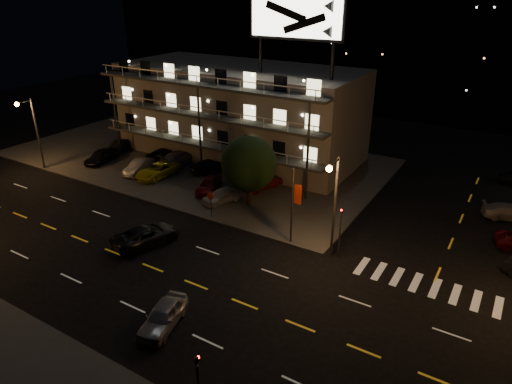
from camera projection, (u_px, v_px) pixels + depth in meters
The scene contains 24 objects.
ground at pixel (174, 276), 32.41m from camera, with size 140.00×140.00×0.00m, color black.
curb_nw at pixel (194, 157), 54.55m from camera, with size 44.00×24.00×0.15m, color #3A3A38.
motel at pixel (240, 111), 53.46m from camera, with size 28.00×13.80×18.10m.
hill_backdrop at pixel (391, 28), 83.87m from camera, with size 120.00×25.00×24.00m.
streetlight_nw at pixel (33, 127), 48.83m from camera, with size 0.44×1.92×8.00m.
streetlight_nc at pixel (333, 199), 32.49m from camera, with size 0.44×1.92×8.00m.
signal_nw at pixel (340, 227), 33.68m from camera, with size 0.20×0.27×4.60m.
signal_sw at pixel (198, 383), 20.48m from camera, with size 0.20×0.27×4.60m.
banner_north at pixel (293, 205), 35.10m from camera, with size 0.83×0.16×6.40m.
stop_sign at pixel (211, 201), 39.78m from camera, with size 0.91×0.11×2.61m.
tree at pixel (249, 165), 40.94m from camera, with size 5.26×5.07×6.63m.
lot_car_0 at pixel (101, 156), 52.45m from camera, with size 1.81×4.51×1.54m, color black.
lot_car_1 at pixel (139, 166), 49.59m from camera, with size 1.50×4.29×1.41m, color #97969C.
lot_car_2 at pixel (158, 170), 48.51m from camera, with size 2.39×5.18×1.44m, color #CBC513.
lot_car_3 at pixel (209, 185), 45.16m from camera, with size 1.79×4.41×1.28m, color #510B0F.
lot_car_4 at pixel (222, 195), 42.84m from camera, with size 1.59×3.95×1.35m, color #97969C.
lot_car_5 at pixel (123, 144), 56.68m from camera, with size 1.43×4.10×1.35m, color black.
lot_car_6 at pixel (165, 154), 53.40m from camera, with size 2.21×4.80×1.33m, color black.
lot_car_7 at pixel (181, 157), 52.04m from camera, with size 2.14×5.26×1.53m, color #97969C.
lot_car_8 at pixel (210, 165), 49.83m from camera, with size 1.73×4.30×1.46m, color black.
lot_car_9 at pixel (262, 182), 45.62m from camera, with size 1.56×4.48×1.48m, color #510B0F.
side_car_2 at pixel (510, 212), 40.08m from camera, with size 1.83×4.51×1.31m, color #97969C.
road_car_east at pixel (163, 316), 27.42m from camera, with size 1.71×4.24×1.44m, color #97969C.
road_car_west at pixel (146, 235), 36.19m from camera, with size 2.51×5.44×1.51m, color black.
Camera 1 is at (19.06, -20.01, 18.88)m, focal length 32.00 mm.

